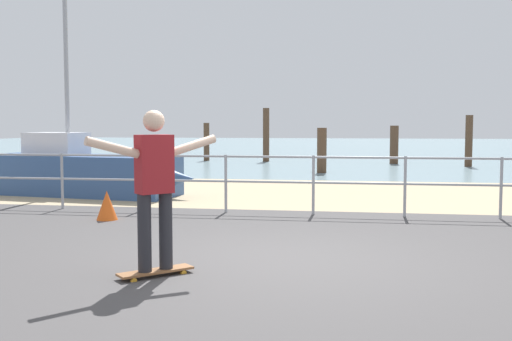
% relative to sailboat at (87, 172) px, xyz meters
% --- Properties ---
extents(ground_plane, '(24.00, 10.00, 0.04)m').
position_rel_sailboat_xyz_m(ground_plane, '(4.99, -6.75, -0.52)').
color(ground_plane, '#474444').
rests_on(ground_plane, ground).
extents(beach_strip, '(24.00, 6.00, 0.04)m').
position_rel_sailboat_xyz_m(beach_strip, '(4.99, 1.25, -0.52)').
color(beach_strip, tan).
rests_on(beach_strip, ground).
extents(sea_surface, '(72.00, 50.00, 0.04)m').
position_rel_sailboat_xyz_m(sea_surface, '(4.99, 29.25, -0.52)').
color(sea_surface, '#75939E').
rests_on(sea_surface, ground).
extents(railing_fence, '(12.46, 0.05, 1.05)m').
position_rel_sailboat_xyz_m(railing_fence, '(3.61, -2.15, 0.18)').
color(railing_fence, '#9EA0A5').
rests_on(railing_fence, ground).
extents(sailboat, '(5.06, 2.04, 4.68)m').
position_rel_sailboat_xyz_m(sailboat, '(0.00, 0.00, 0.00)').
color(sailboat, '#335184').
rests_on(sailboat, ground).
extents(skateboard, '(0.71, 0.70, 0.08)m').
position_rel_sailboat_xyz_m(skateboard, '(3.83, -6.71, -0.45)').
color(skateboard, brown).
rests_on(skateboard, ground).
extents(skateboarder, '(1.10, 1.07, 1.65)m').
position_rel_sailboat_xyz_m(skateboarder, '(3.83, -6.71, 0.50)').
color(skateboarder, '#26262B').
rests_on(skateboarder, skateboard).
extents(groyne_post_0, '(0.25, 0.25, 1.64)m').
position_rel_sailboat_xyz_m(groyne_post_0, '(-0.35, 12.67, 0.30)').
color(groyne_post_0, '#513826').
rests_on(groyne_post_0, ground).
extents(groyne_post_1, '(0.27, 0.27, 2.25)m').
position_rel_sailboat_xyz_m(groyne_post_1, '(2.25, 12.50, 0.61)').
color(groyne_post_1, '#513826').
rests_on(groyne_post_1, ground).
extents(groyne_post_2, '(0.31, 0.31, 1.47)m').
position_rel_sailboat_xyz_m(groyne_post_2, '(4.85, 6.95, 0.22)').
color(groyne_post_2, '#513826').
rests_on(groyne_post_2, ground).
extents(groyne_post_3, '(0.33, 0.33, 1.53)m').
position_rel_sailboat_xyz_m(groyne_post_3, '(7.45, 11.90, 0.24)').
color(groyne_post_3, '#513826').
rests_on(groyne_post_3, ground).
extents(groyne_post_4, '(0.26, 0.26, 1.92)m').
position_rel_sailboat_xyz_m(groyne_post_4, '(10.05, 10.63, 0.44)').
color(groyne_post_4, '#513826').
rests_on(groyne_post_4, ground).
extents(traffic_cone, '(0.36, 0.36, 0.50)m').
position_rel_sailboat_xyz_m(traffic_cone, '(1.85, -3.28, -0.27)').
color(traffic_cone, '#E55919').
rests_on(traffic_cone, ground).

